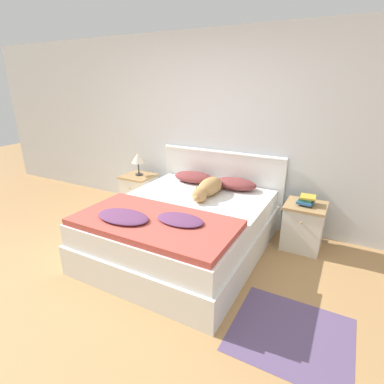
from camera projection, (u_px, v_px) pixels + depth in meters
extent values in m
plane|color=tan|center=(119.00, 294.00, 2.85)|extent=(16.00, 16.00, 0.00)
cube|color=silver|center=(214.00, 130.00, 4.17)|extent=(9.00, 0.06, 2.55)
cube|color=white|center=(184.00, 237.00, 3.55)|extent=(1.73, 2.08, 0.33)
cube|color=white|center=(183.00, 215.00, 3.45)|extent=(1.67, 2.02, 0.24)
cube|color=white|center=(220.00, 186.00, 4.32)|extent=(1.81, 0.04, 0.98)
cylinder|color=white|center=(221.00, 153.00, 4.15)|extent=(1.81, 0.06, 0.06)
cube|color=silver|center=(139.00, 193.00, 4.68)|extent=(0.43, 0.42, 0.53)
cube|color=tan|center=(138.00, 176.00, 4.58)|extent=(0.46, 0.45, 0.03)
sphere|color=tan|center=(130.00, 188.00, 4.45)|extent=(0.02, 0.02, 0.02)
cube|color=silver|center=(303.00, 227.00, 3.59)|extent=(0.43, 0.42, 0.53)
cube|color=tan|center=(306.00, 206.00, 3.49)|extent=(0.46, 0.45, 0.03)
sphere|color=tan|center=(301.00, 223.00, 3.35)|extent=(0.02, 0.02, 0.02)
ellipsoid|color=brown|center=(193.00, 177.00, 4.21)|extent=(0.57, 0.33, 0.14)
ellipsoid|color=brown|center=(235.00, 184.00, 3.93)|extent=(0.57, 0.33, 0.14)
cube|color=#BC4C42|center=(154.00, 222.00, 2.93)|extent=(1.62, 0.85, 0.06)
ellipsoid|color=#663860|center=(123.00, 216.00, 2.94)|extent=(0.57, 0.34, 0.06)
ellipsoid|color=#663860|center=(180.00, 220.00, 2.88)|extent=(0.48, 0.30, 0.05)
ellipsoid|color=tan|center=(210.00, 186.00, 3.72)|extent=(0.24, 0.49, 0.21)
sphere|color=tan|center=(200.00, 195.00, 3.50)|extent=(0.18, 0.18, 0.18)
ellipsoid|color=tan|center=(197.00, 198.00, 3.44)|extent=(0.08, 0.10, 0.07)
cone|color=tan|center=(196.00, 189.00, 3.50)|extent=(0.06, 0.06, 0.06)
cone|color=tan|center=(204.00, 190.00, 3.46)|extent=(0.06, 0.06, 0.06)
ellipsoid|color=tan|center=(219.00, 186.00, 3.90)|extent=(0.15, 0.22, 0.08)
cube|color=#232328|center=(306.00, 203.00, 3.49)|extent=(0.14, 0.17, 0.02)
cube|color=#285689|center=(306.00, 202.00, 3.47)|extent=(0.19, 0.22, 0.03)
cube|color=#337547|center=(306.00, 199.00, 3.47)|extent=(0.15, 0.18, 0.03)
cube|color=gold|center=(308.00, 197.00, 3.45)|extent=(0.18, 0.19, 0.02)
cylinder|color=#2D2D33|center=(139.00, 174.00, 4.59)|extent=(0.11, 0.11, 0.02)
cylinder|color=#2D2D33|center=(139.00, 168.00, 4.56)|extent=(0.02, 0.02, 0.17)
cone|color=beige|center=(138.00, 158.00, 4.50)|extent=(0.20, 0.20, 0.15)
cube|color=#604C75|center=(291.00, 334.00, 2.39)|extent=(0.92, 0.84, 0.00)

